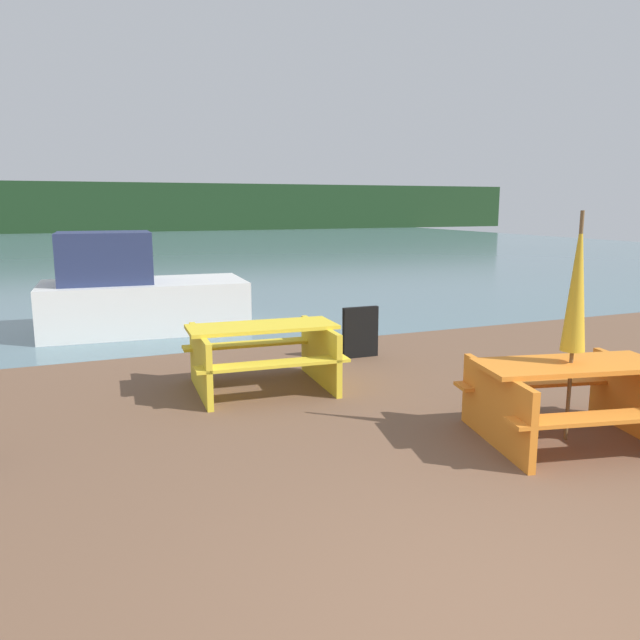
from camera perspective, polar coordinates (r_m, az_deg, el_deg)
water at (r=34.45m, az=-18.90°, el=6.26°), size 60.00×50.00×0.00m
far_treeline at (r=54.35m, az=-20.45°, el=9.64°), size 80.00×1.60×4.00m
picnic_table_orange at (r=6.40m, az=21.79°, el=-6.28°), size 1.99×1.71×0.76m
picnic_table_yellow at (r=7.60m, az=-5.31°, el=-2.79°), size 1.86×1.49×0.80m
umbrella_gold at (r=6.19m, az=22.45°, el=3.07°), size 0.22×0.22×2.17m
boat at (r=11.51m, az=-16.50°, el=2.22°), size 3.59×1.94×1.76m
signboard at (r=9.17m, az=3.71°, el=-1.12°), size 0.55×0.08×0.75m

